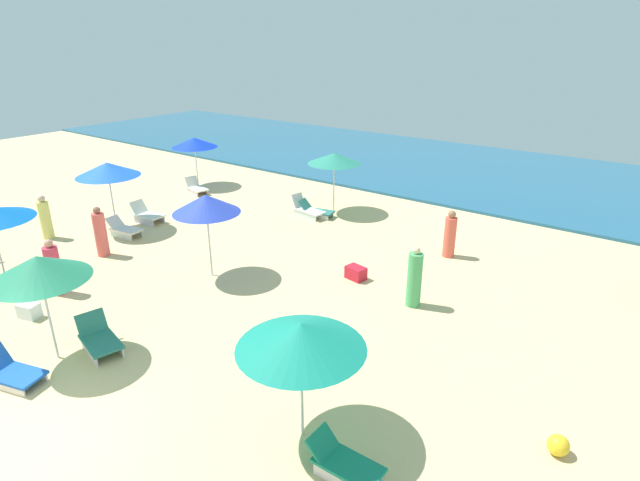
# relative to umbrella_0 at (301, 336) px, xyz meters

# --- Properties ---
(ground_plane) EXTENTS (60.00, 60.00, 0.00)m
(ground_plane) POSITION_rel_umbrella_0_xyz_m (-3.92, -3.43, -2.05)
(ground_plane) COLOR #E3C488
(ocean) EXTENTS (60.00, 12.78, 0.12)m
(ocean) POSITION_rel_umbrella_0_xyz_m (-3.92, 20.18, -1.99)
(ocean) COLOR #235C7E
(ocean) RESTS_ON ground_plane
(umbrella_0) EXTENTS (2.23, 2.23, 2.29)m
(umbrella_0) POSITION_rel_umbrella_0_xyz_m (0.00, 0.00, 0.00)
(umbrella_0) COLOR silver
(umbrella_0) RESTS_ON ground_plane
(lounge_chair_0_0) EXTENTS (1.26, 0.60, 0.63)m
(lounge_chair_0_0) POSITION_rel_umbrella_0_xyz_m (1.13, -0.35, -1.79)
(lounge_chair_0_0) COLOR silver
(lounge_chair_0_0) RESTS_ON ground_plane
(umbrella_1) EXTENTS (1.95, 1.95, 2.51)m
(umbrella_1) POSITION_rel_umbrella_0_xyz_m (-6.28, 3.54, 0.19)
(umbrella_1) COLOR silver
(umbrella_1) RESTS_ON ground_plane
(umbrella_2) EXTENTS (2.22, 2.22, 2.53)m
(umbrella_2) POSITION_rel_umbrella_0_xyz_m (-12.01, 4.07, 0.23)
(umbrella_2) COLOR silver
(umbrella_2) RESTS_ON ground_plane
(lounge_chair_2_0) EXTENTS (1.33, 0.76, 0.78)m
(lounge_chair_2_0) POSITION_rel_umbrella_0_xyz_m (-11.80, 5.27, -1.76)
(lounge_chair_2_0) COLOR silver
(lounge_chair_2_0) RESTS_ON ground_plane
(lounge_chair_2_1) EXTENTS (1.34, 0.75, 0.67)m
(lounge_chair_2_1) POSITION_rel_umbrella_0_xyz_m (-11.18, 3.85, -1.78)
(lounge_chair_2_1) COLOR silver
(lounge_chair_2_1) RESTS_ON ground_plane
(umbrella_3) EXTENTS (2.11, 2.11, 2.28)m
(umbrella_3) POSITION_rel_umbrella_0_xyz_m (-14.22, 9.88, 0.00)
(umbrella_3) COLOR silver
(umbrella_3) RESTS_ON ground_plane
(lounge_chair_3_0) EXTENTS (1.32, 0.86, 0.68)m
(lounge_chair_3_0) POSITION_rel_umbrella_0_xyz_m (-13.29, 8.98, -1.81)
(lounge_chair_3_0) COLOR silver
(lounge_chair_3_0) RESTS_ON ground_plane
(umbrella_5) EXTENTS (2.06, 2.06, 2.48)m
(umbrella_5) POSITION_rel_umbrella_0_xyz_m (-5.85, -1.42, 0.16)
(umbrella_5) COLOR silver
(umbrella_5) RESTS_ON ground_plane
(lounge_chair_5_0) EXTENTS (1.37, 0.93, 0.77)m
(lounge_chair_5_0) POSITION_rel_umbrella_0_xyz_m (-5.36, -0.68, -1.77)
(lounge_chair_5_0) COLOR silver
(lounge_chair_5_0) RESTS_ON ground_plane
(lounge_chair_5_1) EXTENTS (1.39, 0.96, 0.72)m
(lounge_chair_5_1) POSITION_rel_umbrella_0_xyz_m (-5.75, -2.44, -1.81)
(lounge_chair_5_1) COLOR silver
(lounge_chair_5_1) RESTS_ON ground_plane
(umbrella_8) EXTENTS (2.11, 2.11, 2.40)m
(umbrella_8) POSITION_rel_umbrella_0_xyz_m (-6.79, 10.59, 0.14)
(umbrella_8) COLOR silver
(umbrella_8) RESTS_ON ground_plane
(lounge_chair_8_0) EXTENTS (1.45, 0.85, 0.63)m
(lounge_chair_8_0) POSITION_rel_umbrella_0_xyz_m (-7.01, 9.66, -1.82)
(lounge_chair_8_0) COLOR silver
(lounge_chair_8_0) RESTS_ON ground_plane
(lounge_chair_8_1) EXTENTS (1.53, 0.75, 0.80)m
(lounge_chair_8_1) POSITION_rel_umbrella_0_xyz_m (-7.31, 9.50, -1.78)
(lounge_chair_8_1) COLOR silver
(lounge_chair_8_1) RESTS_ON ground_plane
(beachgoer_0) EXTENTS (0.47, 0.47, 1.61)m
(beachgoer_0) POSITION_rel_umbrella_0_xyz_m (-8.86, 0.19, -1.32)
(beachgoer_0) COLOR #D53851
(beachgoer_0) RESTS_ON ground_plane
(beachgoer_2) EXTENTS (0.53, 0.53, 1.56)m
(beachgoer_2) POSITION_rel_umbrella_0_xyz_m (-1.18, 9.10, -1.33)
(beachgoer_2) COLOR #EC5B49
(beachgoer_2) RESTS_ON ground_plane
(beachgoer_3) EXTENTS (0.39, 0.39, 1.59)m
(beachgoer_3) POSITION_rel_umbrella_0_xyz_m (-13.19, 2.15, -1.32)
(beachgoer_3) COLOR #DED96D
(beachgoer_3) RESTS_ON ground_plane
(beachgoer_4) EXTENTS (0.48, 0.48, 1.69)m
(beachgoer_4) POSITION_rel_umbrella_0_xyz_m (-0.60, 5.48, -1.28)
(beachgoer_4) COLOR #4DAD66
(beachgoer_4) RESTS_ON ground_plane
(beachgoer_6) EXTENTS (0.42, 0.42, 1.67)m
(beachgoer_6) POSITION_rel_umbrella_0_xyz_m (-10.24, 2.45, -1.29)
(beachgoer_6) COLOR #F15F59
(beachgoer_6) RESTS_ON ground_plane
(beach_ball_0) EXTENTS (0.37, 0.37, 0.37)m
(beach_ball_0) POSITION_rel_umbrella_0_xyz_m (3.82, 2.24, -1.87)
(beach_ball_0) COLOR yellow
(beach_ball_0) RESTS_ON ground_plane
(cooler_box_1) EXTENTS (0.63, 0.49, 0.38)m
(cooler_box_1) POSITION_rel_umbrella_0_xyz_m (-2.68, 5.90, -1.86)
(cooler_box_1) COLOR red
(cooler_box_1) RESTS_ON ground_plane
(cooler_box_2) EXTENTS (0.60, 0.48, 0.39)m
(cooler_box_2) POSITION_rel_umbrella_0_xyz_m (-8.14, -0.94, -1.86)
(cooler_box_2) COLOR silver
(cooler_box_2) RESTS_ON ground_plane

